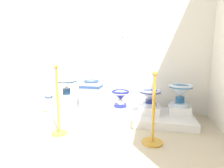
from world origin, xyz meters
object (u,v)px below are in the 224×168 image
object	(u,v)px
info_placard_first	(75,43)
stanchion_post_near_left	(58,111)
antique_toilet_pale_glazed	(66,84)
stanchion_post_near_right	(153,124)
plinth_block_squat_floral	(120,109)
antique_toilet_central_ornate	(180,92)
antique_toilet_slender_white	(92,91)
info_placard_third	(124,40)
plinth_block_slender_white	(92,106)
info_placard_second	(99,40)
plinth_block_central_ornate	(179,110)
antique_toilet_tall_cobalt	(150,95)
plinth_block_pale_glazed	(67,102)
plinth_block_tall_cobalt	(149,109)
decorative_vase_companion	(49,106)
antique_toilet_squat_floral	(121,96)

from	to	relation	value
info_placard_first	stanchion_post_near_left	size ratio (longest dim) A/B	0.12
antique_toilet_pale_glazed	stanchion_post_near_right	xyz separation A→B (m)	(1.64, -0.87, -0.33)
plinth_block_squat_floral	antique_toilet_central_ornate	world-z (taller)	antique_toilet_central_ornate
antique_toilet_slender_white	info_placard_third	distance (m)	1.20
stanchion_post_near_left	stanchion_post_near_right	world-z (taller)	stanchion_post_near_left
plinth_block_slender_white	info_placard_second	world-z (taller)	info_placard_second
plinth_block_central_ornate	info_placard_first	world-z (taller)	info_placard_first
antique_toilet_slender_white	info_placard_second	distance (m)	1.09
antique_toilet_tall_cobalt	antique_toilet_central_ornate	distance (m)	0.52
info_placard_second	info_placard_third	world-z (taller)	info_placard_second
antique_toilet_slender_white	stanchion_post_near_left	xyz separation A→B (m)	(-0.20, -0.89, -0.13)
plinth_block_pale_glazed	plinth_block_slender_white	xyz separation A→B (m)	(0.50, 0.01, -0.05)
antique_toilet_central_ornate	plinth_block_tall_cobalt	bearing A→B (deg)	-170.01
info_placard_second	stanchion_post_near_right	size ratio (longest dim) A/B	0.12
info_placard_third	plinth_block_squat_floral	bearing A→B (deg)	-86.82
plinth_block_central_ornate	plinth_block_squat_floral	bearing A→B (deg)	-174.69
antique_toilet_tall_cobalt	stanchion_post_near_right	bearing A→B (deg)	-86.26
antique_toilet_pale_glazed	antique_toilet_slender_white	distance (m)	0.52
antique_toilet_slender_white	decorative_vase_companion	world-z (taller)	antique_toilet_slender_white
antique_toilet_tall_cobalt	info_placard_first	xyz separation A→B (m)	(-1.59, 0.48, 0.94)
antique_toilet_tall_cobalt	info_placard_third	xyz separation A→B (m)	(-0.55, 0.48, 0.99)
info_placard_second	stanchion_post_near_left	bearing A→B (deg)	-98.92
info_placard_first	decorative_vase_companion	world-z (taller)	info_placard_first
info_placard_third	plinth_block_slender_white	bearing A→B (deg)	-138.10
info_placard_first	stanchion_post_near_right	world-z (taller)	info_placard_first
plinth_block_pale_glazed	antique_toilet_slender_white	distance (m)	0.56
plinth_block_slender_white	antique_toilet_squat_floral	xyz separation A→B (m)	(0.56, -0.01, 0.22)
plinth_block_slender_white	decorative_vase_companion	bearing A→B (deg)	-176.92
antique_toilet_squat_floral	antique_toilet_tall_cobalt	size ratio (longest dim) A/B	0.84
stanchion_post_near_right	plinth_block_squat_floral	bearing A→B (deg)	123.56
plinth_block_slender_white	plinth_block_central_ornate	size ratio (longest dim) A/B	1.07
plinth_block_squat_floral	stanchion_post_near_right	size ratio (longest dim) A/B	0.39
antique_toilet_squat_floral	antique_toilet_central_ornate	world-z (taller)	antique_toilet_central_ornate
plinth_block_pale_glazed	antique_toilet_slender_white	world-z (taller)	antique_toilet_slender_white
plinth_block_pale_glazed	info_placard_third	distance (m)	1.66
stanchion_post_near_left	stanchion_post_near_right	distance (m)	1.34
info_placard_third	antique_toilet_tall_cobalt	bearing A→B (deg)	-41.40
plinth_block_pale_glazed	info_placard_first	xyz separation A→B (m)	(-0.01, 0.49, 1.17)
antique_toilet_slender_white	info_placard_first	size ratio (longest dim) A/B	3.62
info_placard_third	stanchion_post_near_right	xyz separation A→B (m)	(0.60, -1.35, -1.18)
plinth_block_central_ornate	decorative_vase_companion	bearing A→B (deg)	-176.97
info_placard_third	stanchion_post_near_left	size ratio (longest dim) A/B	0.13
plinth_block_tall_cobalt	info_placard_third	bearing A→B (deg)	138.60
plinth_block_pale_glazed	info_placard_first	bearing A→B (deg)	90.91
antique_toilet_squat_floral	decorative_vase_companion	size ratio (longest dim) A/B	0.96
plinth_block_slender_white	stanchion_post_near_left	size ratio (longest dim) A/B	0.38
info_placard_second	decorative_vase_companion	bearing A→B (deg)	-149.49
info_placard_second	stanchion_post_near_left	distance (m)	1.77
antique_toilet_pale_glazed	antique_toilet_tall_cobalt	xyz separation A→B (m)	(1.58, 0.01, -0.13)
antique_toilet_squat_floral	plinth_block_central_ornate	world-z (taller)	antique_toilet_squat_floral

